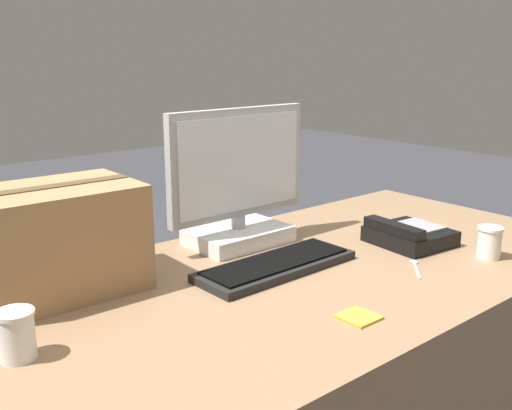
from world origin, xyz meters
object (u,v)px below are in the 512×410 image
at_px(desk_phone, 408,235).
at_px(paper_cup_right, 489,242).
at_px(keyboard, 276,265).
at_px(paper_cup_left, 16,335).
at_px(spoon, 415,266).
at_px(sticky_note_pad, 359,317).
at_px(cardboard_box, 57,240).
at_px(monitor, 238,190).

distance_m(desk_phone, paper_cup_right, 0.23).
relative_size(keyboard, paper_cup_right, 5.07).
bearing_deg(paper_cup_left, spoon, -10.72).
xyz_separation_m(desk_phone, paper_cup_left, (-1.15, 0.06, 0.02)).
relative_size(keyboard, sticky_note_pad, 5.85).
xyz_separation_m(desk_phone, paper_cup_right, (0.07, -0.22, 0.02)).
xyz_separation_m(paper_cup_right, sticky_note_pad, (-0.58, -0.02, -0.04)).
height_order(keyboard, paper_cup_right, paper_cup_right).
height_order(desk_phone, cardboard_box, cardboard_box).
distance_m(keyboard, paper_cup_left, 0.70).
relative_size(paper_cup_right, spoon, 0.76).
height_order(monitor, desk_phone, monitor).
bearing_deg(paper_cup_right, cardboard_box, 151.58).
distance_m(monitor, desk_phone, 0.53).
relative_size(monitor, paper_cup_right, 5.29).
bearing_deg(cardboard_box, paper_cup_left, -126.24).
bearing_deg(paper_cup_right, spoon, 156.67).
bearing_deg(paper_cup_right, keyboard, 148.84).
height_order(paper_cup_left, spoon, paper_cup_left).
distance_m(monitor, paper_cup_left, 0.82).
height_order(spoon, sticky_note_pad, sticky_note_pad).
xyz_separation_m(paper_cup_right, cardboard_box, (-1.02, 0.55, 0.08)).
relative_size(monitor, paper_cup_left, 4.91).
xyz_separation_m(paper_cup_left, sticky_note_pad, (0.63, -0.30, -0.05)).
height_order(monitor, sticky_note_pad, monitor).
relative_size(paper_cup_left, cardboard_box, 0.25).
height_order(desk_phone, spoon, desk_phone).
distance_m(keyboard, cardboard_box, 0.56).
height_order(keyboard, paper_cup_left, paper_cup_left).
bearing_deg(keyboard, cardboard_box, 153.65).
xyz_separation_m(paper_cup_right, spoon, (-0.22, 0.09, -0.04)).
bearing_deg(keyboard, desk_phone, -12.77).
xyz_separation_m(keyboard, paper_cup_left, (-0.69, -0.03, 0.04)).
height_order(cardboard_box, sticky_note_pad, cardboard_box).
relative_size(monitor, sticky_note_pad, 6.11).
distance_m(cardboard_box, sticky_note_pad, 0.73).
xyz_separation_m(keyboard, sticky_note_pad, (-0.06, -0.34, -0.01)).
bearing_deg(cardboard_box, spoon, -29.71).
height_order(desk_phone, sticky_note_pad, desk_phone).
bearing_deg(spoon, paper_cup_left, 127.04).
xyz_separation_m(cardboard_box, sticky_note_pad, (0.44, -0.57, -0.13)).
xyz_separation_m(paper_cup_left, paper_cup_right, (1.22, -0.28, -0.00)).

